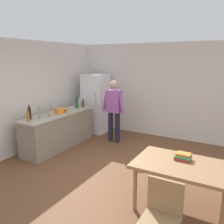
{
  "coord_description": "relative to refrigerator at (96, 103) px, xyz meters",
  "views": [
    {
      "loc": [
        2.06,
        -3.59,
        2.26
      ],
      "look_at": [
        -0.73,
        1.35,
        0.97
      ],
      "focal_mm": 37.69,
      "sensor_mm": 36.0,
      "label": 1
    }
  ],
  "objects": [
    {
      "name": "kitchen_counter",
      "position": [
        -0.1,
        -1.6,
        -0.45
      ],
      "size": [
        0.64,
        2.2,
        0.9
      ],
      "color": "gray",
      "rests_on": "ground_plane"
    },
    {
      "name": "refrigerator",
      "position": [
        0.0,
        0.0,
        0.0
      ],
      "size": [
        0.7,
        0.67,
        1.8
      ],
      "color": "white",
      "rests_on": "ground_plane"
    },
    {
      "name": "bottle_wine_dark",
      "position": [
        -0.24,
        -2.38,
        0.15
      ],
      "size": [
        0.08,
        0.08,
        0.34
      ],
      "color": "black",
      "rests_on": "kitchen_counter"
    },
    {
      "name": "wall_left",
      "position": [
        -0.7,
        -2.2,
        0.45
      ],
      "size": [
        0.12,
        5.6,
        2.7
      ],
      "primitive_type": "cube",
      "color": "silver",
      "rests_on": "ground_plane"
    },
    {
      "name": "book_stack",
      "position": [
        3.26,
        -2.55,
        -0.1
      ],
      "size": [
        0.24,
        0.19,
        0.1
      ],
      "color": "#B22D28",
      "rests_on": "dining_table"
    },
    {
      "name": "wall_back",
      "position": [
        1.9,
        0.6,
        0.45
      ],
      "size": [
        6.4,
        0.12,
        2.7
      ],
      "primitive_type": "cube",
      "color": "silver",
      "rests_on": "ground_plane"
    },
    {
      "name": "utensil_jar",
      "position": [
        -0.05,
        -1.93,
        0.08
      ],
      "size": [
        0.11,
        0.11,
        0.32
      ],
      "color": "tan",
      "rests_on": "kitchen_counter"
    },
    {
      "name": "bottle_vinegar_tall",
      "position": [
        -0.09,
        -2.23,
        0.14
      ],
      "size": [
        0.06,
        0.06,
        0.32
      ],
      "color": "gray",
      "rests_on": "kitchen_counter"
    },
    {
      "name": "bottle_water_clear",
      "position": [
        -0.13,
        -0.65,
        0.13
      ],
      "size": [
        0.07,
        0.07,
        0.3
      ],
      "color": "silver",
      "rests_on": "kitchen_counter"
    },
    {
      "name": "person",
      "position": [
        0.95,
        -0.55,
        0.08
      ],
      "size": [
        0.7,
        0.22,
        1.7
      ],
      "color": "#1E1E2D",
      "rests_on": "ground_plane"
    },
    {
      "name": "bottle_oil_amber",
      "position": [
        -0.12,
        -2.53,
        0.12
      ],
      "size": [
        0.06,
        0.06,
        0.28
      ],
      "color": "#996619",
      "rests_on": "kitchen_counter"
    },
    {
      "name": "ground_plane",
      "position": [
        1.9,
        -2.4,
        -0.9
      ],
      "size": [
        14.0,
        14.0,
        0.0
      ],
      "primitive_type": "plane",
      "color": "brown"
    },
    {
      "name": "bottle_wine_green",
      "position": [
        -0.11,
        -0.81,
        0.15
      ],
      "size": [
        0.08,
        0.08,
        0.34
      ],
      "color": "#1E5123",
      "rests_on": "kitchen_counter"
    },
    {
      "name": "chair",
      "position": [
        3.3,
        -3.67,
        -0.37
      ],
      "size": [
        0.42,
        0.42,
        0.91
      ],
      "rotation": [
        0.0,
        0.0,
        0.16
      ],
      "color": "#9E754C",
      "rests_on": "ground_plane"
    },
    {
      "name": "cooking_pot",
      "position": [
        -0.06,
        -1.54,
        0.06
      ],
      "size": [
        0.4,
        0.28,
        0.12
      ],
      "color": "orange",
      "rests_on": "kitchen_counter"
    },
    {
      "name": "bottle_beer_brown",
      "position": [
        0.01,
        -0.67,
        0.11
      ],
      "size": [
        0.06,
        0.06,
        0.26
      ],
      "color": "#5B3314",
      "rests_on": "kitchen_counter"
    },
    {
      "name": "dining_table",
      "position": [
        3.3,
        -2.7,
        -0.23
      ],
      "size": [
        1.4,
        0.9,
        0.75
      ],
      "color": "#9E754C",
      "rests_on": "ground_plane"
    }
  ]
}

